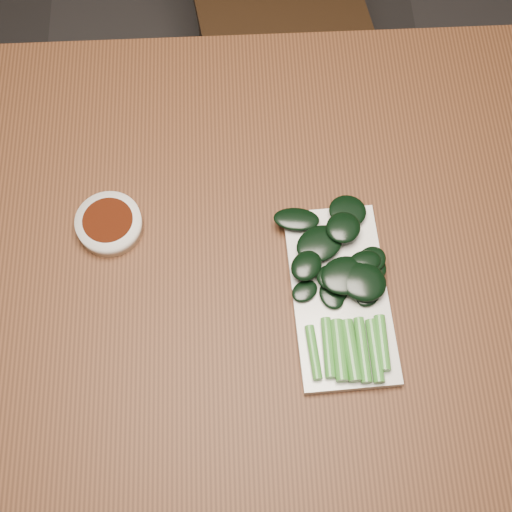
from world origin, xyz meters
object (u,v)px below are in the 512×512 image
at_px(serving_plate, 340,295).
at_px(table, 243,271).
at_px(gai_lan, 344,285).
at_px(sauce_bowl, 109,224).

bearing_deg(serving_plate, table, 150.28).
relative_size(serving_plate, gai_lan, 0.96).
bearing_deg(serving_plate, sauce_bowl, 159.26).
xyz_separation_m(sauce_bowl, gai_lan, (0.33, -0.12, 0.01)).
relative_size(sauce_bowl, serving_plate, 0.35).
bearing_deg(gai_lan, table, 153.55).
height_order(table, sauce_bowl, sauce_bowl).
xyz_separation_m(sauce_bowl, serving_plate, (0.33, -0.12, -0.01)).
distance_m(serving_plate, gai_lan, 0.02).
relative_size(table, gai_lan, 4.90).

